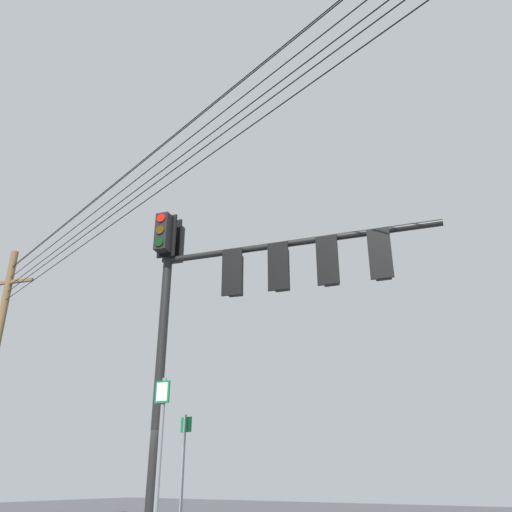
% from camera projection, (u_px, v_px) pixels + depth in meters
% --- Properties ---
extents(signal_mast_assembly, '(2.02, 6.01, 7.25)m').
position_uv_depth(signal_mast_assembly, '(235.00, 288.00, 10.91)').
color(signal_mast_assembly, black).
rests_on(signal_mast_assembly, ground).
extents(route_sign_primary, '(0.10, 0.32, 2.99)m').
position_uv_depth(route_sign_primary, '(183.00, 472.00, 11.56)').
color(route_sign_primary, slate).
rests_on(route_sign_primary, ground).
extents(route_sign_secondary, '(0.11, 0.26, 3.15)m').
position_uv_depth(route_sign_secondary, '(158.00, 465.00, 8.00)').
color(route_sign_secondary, slate).
rests_on(route_sign_secondary, ground).
extents(overhead_wire_span, '(6.67, 25.25, 1.75)m').
position_uv_depth(overhead_wire_span, '(205.00, 132.00, 12.07)').
color(overhead_wire_span, black).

